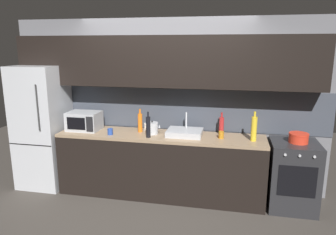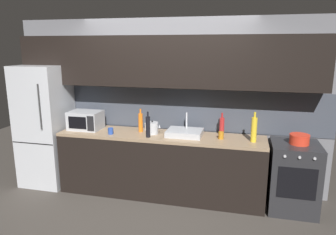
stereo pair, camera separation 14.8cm
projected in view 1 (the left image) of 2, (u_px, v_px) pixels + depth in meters
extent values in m
plane|color=#3D3833|center=(143.00, 228.00, 3.73)|extent=(10.00, 10.00, 0.00)
cube|color=slate|center=(166.00, 105.00, 4.69)|extent=(4.63, 0.10, 2.50)
cube|color=#3D424C|center=(165.00, 109.00, 4.65)|extent=(4.63, 0.01, 0.60)
cube|color=black|center=(163.00, 61.00, 4.34)|extent=(4.26, 0.34, 0.70)
cube|color=black|center=(160.00, 166.00, 4.49)|extent=(2.89, 0.60, 0.86)
cube|color=#8C7256|center=(160.00, 136.00, 4.39)|extent=(2.89, 0.60, 0.04)
cube|color=#B7BABF|center=(43.00, 127.00, 4.75)|extent=(0.68, 0.66, 1.83)
cube|color=black|center=(30.00, 145.00, 4.47)|extent=(0.67, 0.00, 0.01)
cylinder|color=#333333|center=(38.00, 108.00, 4.30)|extent=(0.02, 0.02, 0.64)
cube|color=#232326|center=(292.00, 175.00, 4.13)|extent=(0.60, 0.60, 0.90)
cube|color=black|center=(297.00, 182.00, 3.83)|extent=(0.45, 0.01, 0.40)
cylinder|color=#B2B2B7|center=(285.00, 155.00, 3.78)|extent=(0.03, 0.02, 0.03)
cylinder|color=#B2B2B7|center=(300.00, 156.00, 3.75)|extent=(0.03, 0.02, 0.03)
cylinder|color=#B2B2B7|center=(315.00, 157.00, 3.71)|extent=(0.03, 0.02, 0.03)
cube|color=#A8AAAF|center=(84.00, 121.00, 4.61)|extent=(0.46, 0.34, 0.27)
cube|color=black|center=(76.00, 124.00, 4.45)|extent=(0.28, 0.01, 0.18)
cube|color=black|center=(90.00, 124.00, 4.41)|extent=(0.10, 0.01, 0.22)
cube|color=#ADAFB5|center=(185.00, 133.00, 4.34)|extent=(0.48, 0.38, 0.08)
cylinder|color=silver|center=(186.00, 120.00, 4.43)|extent=(0.02, 0.02, 0.22)
cylinder|color=#B7BABF|center=(152.00, 128.00, 4.40)|extent=(0.17, 0.17, 0.17)
sphere|color=black|center=(152.00, 122.00, 4.38)|extent=(0.02, 0.02, 0.02)
cone|color=#B7BABF|center=(159.00, 126.00, 4.37)|extent=(0.03, 0.03, 0.05)
cylinder|color=gold|center=(254.00, 129.00, 4.06)|extent=(0.07, 0.07, 0.32)
cylinder|color=gold|center=(255.00, 114.00, 4.02)|extent=(0.03, 0.03, 0.07)
cylinder|color=#A82323|center=(221.00, 126.00, 4.38)|extent=(0.07, 0.07, 0.24)
cylinder|color=#A82323|center=(222.00, 115.00, 4.35)|extent=(0.03, 0.03, 0.07)
cylinder|color=orange|center=(140.00, 123.00, 4.50)|extent=(0.06, 0.06, 0.27)
cylinder|color=orange|center=(140.00, 111.00, 4.46)|extent=(0.02, 0.02, 0.07)
cylinder|color=black|center=(148.00, 127.00, 4.22)|extent=(0.06, 0.06, 0.28)
cylinder|color=black|center=(148.00, 114.00, 4.18)|extent=(0.02, 0.02, 0.07)
cylinder|color=#234299|center=(110.00, 132.00, 4.37)|extent=(0.07, 0.07, 0.09)
cylinder|color=#B27019|center=(221.00, 135.00, 4.20)|extent=(0.07, 0.07, 0.10)
cylinder|color=silver|center=(147.00, 127.00, 4.60)|extent=(0.08, 0.08, 0.11)
cylinder|color=red|center=(298.00, 139.00, 4.01)|extent=(0.24, 0.24, 0.11)
cylinder|color=red|center=(299.00, 134.00, 4.00)|extent=(0.24, 0.24, 0.02)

